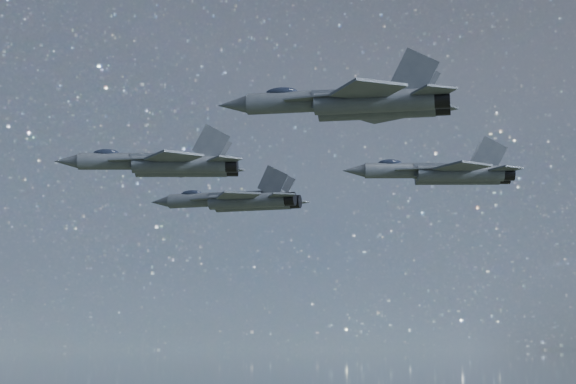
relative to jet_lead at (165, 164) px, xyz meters
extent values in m
cylinder|color=#343A41|center=(-3.77, 0.47, 0.20)|extent=(6.81, 2.23, 1.41)
cone|color=#343A41|center=(-8.07, 1.01, 0.20)|extent=(2.31, 1.52, 1.26)
ellipsoid|color=#1B2131|center=(-4.85, 0.61, 0.88)|extent=(2.25, 1.21, 0.70)
cube|color=#343A41|center=(0.89, -0.11, 0.16)|extent=(7.52, 2.27, 1.17)
cylinder|color=#343A41|center=(1.14, -1.05, -0.25)|extent=(7.70, 2.34, 1.41)
cylinder|color=#343A41|center=(1.36, 0.74, -0.25)|extent=(7.70, 2.34, 1.41)
cylinder|color=black|center=(5.26, -1.57, -0.25)|extent=(1.33, 1.44, 1.30)
cylinder|color=black|center=(5.48, 0.22, -0.25)|extent=(1.33, 1.44, 1.30)
cube|color=#343A41|center=(-2.31, -0.94, 0.09)|extent=(4.77, 2.41, 0.11)
cube|color=#343A41|center=(-2.01, 1.48, 0.09)|extent=(4.75, 1.31, 0.11)
cube|color=#343A41|center=(0.69, -3.18, -0.07)|extent=(4.75, 4.97, 0.18)
cube|color=#343A41|center=(1.45, 2.91, -0.07)|extent=(5.11, 5.18, 0.18)
cube|color=#343A41|center=(4.75, -2.69, -0.07)|extent=(2.79, 2.89, 0.14)
cube|color=#343A41|center=(5.27, 1.43, -0.07)|extent=(3.02, 3.05, 0.14)
cube|color=#343A41|center=(3.71, -1.60, 1.47)|extent=(3.10, 0.78, 3.21)
cube|color=#343A41|center=(3.99, 0.64, 1.47)|extent=(3.15, 0.50, 3.21)
cylinder|color=#343A41|center=(3.79, 21.95, 0.44)|extent=(7.19, 4.28, 1.52)
cone|color=#343A41|center=(-0.48, 23.83, 0.44)|extent=(2.68, 2.18, 1.36)
ellipsoid|color=#1B2131|center=(2.72, 22.42, 1.17)|extent=(2.53, 1.86, 0.75)
cube|color=#343A41|center=(8.41, 19.92, 0.39)|extent=(7.88, 4.54, 1.26)
cylinder|color=#343A41|center=(8.38, 18.87, -0.05)|extent=(8.08, 4.67, 1.52)
cylinder|color=#343A41|center=(9.16, 20.65, -0.05)|extent=(8.08, 4.67, 1.52)
cylinder|color=black|center=(12.47, 17.08, -0.05)|extent=(1.72, 1.79, 1.40)
cylinder|color=black|center=(13.25, 18.86, -0.05)|extent=(1.72, 1.79, 1.40)
cube|color=#343A41|center=(4.86, 20.05, 0.32)|extent=(4.76, 3.76, 0.12)
cube|color=#343A41|center=(5.92, 22.45, 0.32)|extent=(5.16, 2.15, 0.12)
cube|color=#343A41|center=(7.26, 16.82, 0.15)|extent=(4.26, 4.67, 0.19)
cube|color=#343A41|center=(9.92, 22.87, 0.15)|extent=(5.53, 5.40, 0.19)
cube|color=#343A41|center=(11.61, 16.08, 0.15)|extent=(2.49, 2.66, 0.15)
cube|color=#343A41|center=(13.40, 20.17, 0.15)|extent=(3.28, 3.24, 0.15)
cube|color=#343A41|center=(10.86, 17.52, 1.80)|extent=(3.04, 1.74, 3.46)
cube|color=#343A41|center=(11.84, 19.74, 1.80)|extent=(3.25, 1.25, 3.46)
cylinder|color=#343A41|center=(8.85, -16.42, 1.26)|extent=(6.99, 3.46, 1.45)
cone|color=#343A41|center=(4.60, -15.08, 1.26)|extent=(2.52, 1.91, 1.30)
ellipsoid|color=#1B2131|center=(7.78, -16.09, 1.96)|extent=(2.40, 1.60, 0.71)
cube|color=#343A41|center=(13.45, -17.88, 1.21)|extent=(7.68, 3.63, 1.21)
cylinder|color=#343A41|center=(13.52, -18.88, 0.79)|extent=(7.87, 3.74, 1.45)
cylinder|color=#343A41|center=(14.08, -17.11, 0.79)|extent=(7.87, 3.74, 1.45)
cylinder|color=black|center=(17.59, -20.17, 0.79)|extent=(1.55, 1.64, 1.34)
cylinder|color=black|center=(18.15, -18.40, 0.79)|extent=(1.55, 1.64, 1.34)
cube|color=#343A41|center=(10.06, -18.12, 1.15)|extent=(4.73, 3.21, 0.11)
cube|color=#343A41|center=(10.82, -15.74, 1.15)|extent=(4.91, 1.57, 0.11)
cube|color=#343A41|center=(12.67, -20.95, 0.98)|extent=(4.41, 4.74, 0.19)
cube|color=#343A41|center=(14.58, -14.93, 0.98)|extent=(5.33, 5.27, 0.19)
cube|color=#343A41|center=(16.87, -21.21, 0.98)|extent=(2.58, 2.73, 0.14)
cube|color=#343A41|center=(18.16, -17.14, 0.98)|extent=(3.15, 3.14, 0.14)
cube|color=#343A41|center=(16.02, -19.92, 2.56)|extent=(3.04, 1.36, 3.30)
cube|color=#343A41|center=(16.72, -17.70, 2.56)|extent=(3.19, 0.87, 3.30)
cylinder|color=#343A41|center=(21.85, 7.28, 1.29)|extent=(7.05, 2.40, 1.46)
cone|color=#343A41|center=(17.41, 7.90, 1.29)|extent=(2.40, 1.61, 1.31)
ellipsoid|color=#1B2131|center=(20.74, 7.43, 1.99)|extent=(2.34, 1.28, 0.72)
cube|color=#343A41|center=(26.66, 6.60, 1.24)|extent=(7.78, 2.45, 1.21)
cylinder|color=#343A41|center=(26.90, 5.63, 0.82)|extent=(7.98, 2.53, 1.46)
cylinder|color=#343A41|center=(27.16, 7.48, 0.82)|extent=(7.98, 2.53, 1.46)
cylinder|color=black|center=(31.16, 5.03, 0.82)|extent=(1.39, 1.50, 1.35)
cylinder|color=black|center=(31.42, 6.88, 0.82)|extent=(1.39, 1.50, 1.35)
cube|color=#343A41|center=(23.34, 5.79, 1.18)|extent=(4.93, 2.55, 0.11)
cube|color=#343A41|center=(23.69, 8.29, 1.18)|extent=(4.91, 1.28, 0.11)
cube|color=#343A41|center=(26.41, 3.43, 1.01)|extent=(4.88, 5.12, 0.19)
cube|color=#343A41|center=(27.29, 9.72, 1.01)|extent=(5.30, 5.36, 0.19)
cube|color=#343A41|center=(30.62, 3.88, 1.01)|extent=(2.87, 2.97, 0.14)
cube|color=#343A41|center=(31.22, 8.14, 1.01)|extent=(3.13, 3.16, 0.14)
cube|color=#343A41|center=(29.55, 5.02, 2.60)|extent=(3.20, 0.86, 3.33)
cube|color=#343A41|center=(29.88, 7.33, 2.60)|extent=(3.26, 0.53, 3.33)
camera|label=1|loc=(0.40, -78.49, -15.18)|focal=60.00mm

